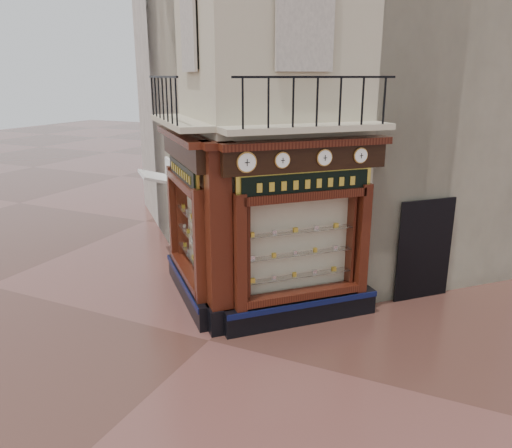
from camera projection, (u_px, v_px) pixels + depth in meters
The scene contains 15 objects.
ground at pixel (209, 340), 10.15m from camera, with size 80.00×80.00×0.00m, color #502D25.
main_building at pixel (316, 45), 13.78m from camera, with size 8.00×8.00×12.00m, color beige.
neighbour_left at pixel (269, 66), 17.08m from camera, with size 8.00×8.00×11.00m, color beige.
neighbour_right at pixel (419, 64), 15.07m from camera, with size 8.00×8.00×11.00m, color beige.
shopfront_left at pixel (188, 220), 11.52m from camera, with size 2.86×2.86×3.98m.
shopfront_right at pixel (303, 236), 10.37m from camera, with size 2.86×2.86×3.98m.
corner_pilaster at pixel (219, 243), 10.03m from camera, with size 0.85×0.85×3.98m.
balcony at pixel (240, 124), 10.24m from camera, with size 5.94×2.97×1.03m.
clock_a at pixel (247, 162), 9.31m from camera, with size 0.32×0.32×0.40m.
clock_b at pixel (282, 160), 9.55m from camera, with size 0.26×0.26×0.32m.
clock_c at pixel (324, 158), 9.84m from camera, with size 0.28×0.28×0.34m.
clock_d at pixel (360, 155), 10.11m from camera, with size 0.26×0.26×0.32m.
awning at pixel (160, 258), 14.71m from camera, with size 1.33×0.80×0.08m, color silver, non-canonical shape.
signboard_left at pixel (183, 172), 11.17m from camera, with size 1.99×1.99×0.53m.
signboard_right at pixel (306, 184), 9.98m from camera, with size 2.14×2.14×0.57m.
Camera 1 is at (4.70, -7.79, 5.17)m, focal length 35.00 mm.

